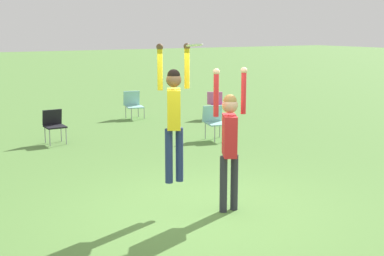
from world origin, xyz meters
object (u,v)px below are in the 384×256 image
(person_jumping, at_px, (174,110))
(camping_chair_3, at_px, (54,123))
(camping_chair_5, at_px, (215,120))
(frisbee, at_px, (195,45))
(camping_chair_1, at_px, (217,103))
(person_defending, at_px, (230,136))
(camping_chair_2, at_px, (133,103))

(person_jumping, bearing_deg, camping_chair_3, 30.23)
(camping_chair_3, distance_m, camping_chair_5, 4.12)
(frisbee, bearing_deg, camping_chair_1, 54.47)
(frisbee, distance_m, camping_chair_5, 6.19)
(camping_chair_1, relative_size, camping_chair_3, 1.00)
(frisbee, relative_size, camping_chair_5, 0.29)
(frisbee, xyz_separation_m, camping_chair_5, (3.45, 4.69, -2.11))
(person_defending, height_order, frisbee, frisbee)
(person_jumping, distance_m, frisbee, 1.05)
(person_defending, xyz_separation_m, camping_chair_5, (2.88, 4.80, -0.71))
(frisbee, bearing_deg, camping_chair_2, 71.28)
(camping_chair_3, relative_size, camping_chair_5, 0.97)
(person_jumping, relative_size, camping_chair_1, 2.55)
(frisbee, bearing_deg, person_defending, -11.11)
(frisbee, bearing_deg, camping_chair_5, 53.69)
(camping_chair_1, bearing_deg, camping_chair_2, 4.33)
(person_jumping, bearing_deg, frisbee, -119.69)
(person_jumping, relative_size, frisbee, 8.42)
(person_jumping, relative_size, person_defending, 0.95)
(person_jumping, distance_m, camping_chair_1, 9.04)
(person_jumping, height_order, camping_chair_5, person_jumping)
(person_jumping, xyz_separation_m, frisbee, (0.19, -0.31, 0.99))
(frisbee, distance_m, camping_chair_1, 9.35)
(person_defending, relative_size, camping_chair_1, 2.69)
(camping_chair_1, distance_m, camping_chair_5, 3.29)
(camping_chair_3, height_order, camping_chair_5, camping_chair_5)
(camping_chair_2, relative_size, camping_chair_5, 1.00)
(frisbee, xyz_separation_m, camping_chair_2, (2.98, 8.80, -2.14))
(person_defending, height_order, camping_chair_1, person_defending)
(camping_chair_2, xyz_separation_m, camping_chair_5, (0.46, -4.11, 0.03))
(camping_chair_1, height_order, camping_chair_5, camping_chair_5)
(person_defending, distance_m, frisbee, 1.52)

